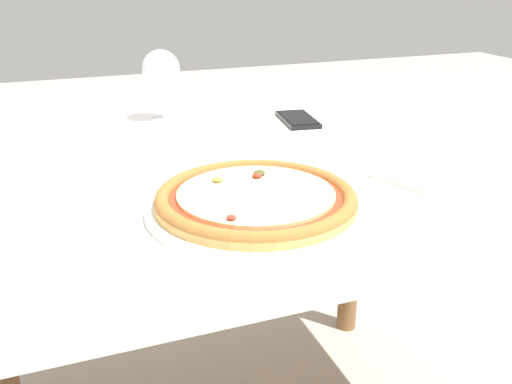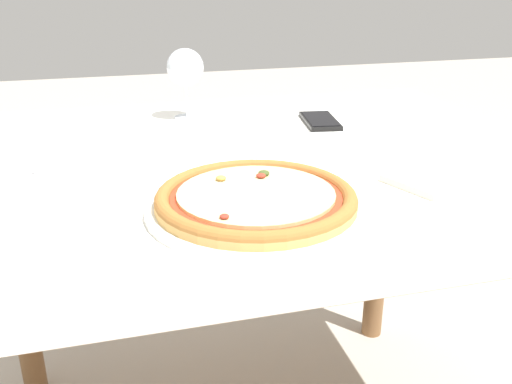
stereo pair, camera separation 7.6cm
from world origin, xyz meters
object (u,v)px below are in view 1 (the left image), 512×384
cell_phone (298,119)px  fork (20,191)px  wine_glass_far_left (161,70)px  pizza_plate (256,200)px  dining_table (233,205)px

cell_phone → fork: bearing=-158.2°
wine_glass_far_left → cell_phone: bearing=-23.1°
pizza_plate → wine_glass_far_left: 0.56m
pizza_plate → fork: bearing=148.4°
wine_glass_far_left → cell_phone: wine_glass_far_left is taller
dining_table → fork: bearing=-174.4°
dining_table → cell_phone: (0.22, 0.20, 0.10)m
dining_table → cell_phone: size_ratio=7.94×
fork → cell_phone: 0.64m
dining_table → cell_phone: cell_phone is taller
fork → wine_glass_far_left: (0.31, 0.36, 0.11)m
wine_glass_far_left → cell_phone: size_ratio=1.05×
wine_glass_far_left → pizza_plate: bearing=-88.3°
cell_phone → dining_table: bearing=-138.2°
pizza_plate → fork: 0.38m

